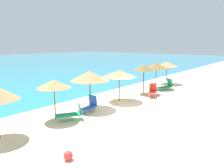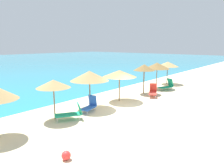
% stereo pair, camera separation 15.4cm
% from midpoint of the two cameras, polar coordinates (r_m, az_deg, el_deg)
% --- Properties ---
extents(ground_plane, '(160.00, 160.00, 0.00)m').
position_cam_midpoint_polar(ground_plane, '(15.36, 5.37, -6.52)').
color(ground_plane, beige).
extents(beach_umbrella_2, '(2.02, 2.02, 2.43)m').
position_cam_midpoint_polar(beach_umbrella_2, '(13.14, -14.87, 0.04)').
color(beach_umbrella_2, brown).
rests_on(beach_umbrella_2, ground_plane).
extents(beach_umbrella_3, '(2.67, 2.67, 2.67)m').
position_cam_midpoint_polar(beach_umbrella_3, '(14.98, -5.65, 2.15)').
color(beach_umbrella_3, brown).
rests_on(beach_umbrella_3, ground_plane).
extents(beach_umbrella_4, '(2.68, 2.68, 2.48)m').
position_cam_midpoint_polar(beach_umbrella_4, '(16.94, 2.22, 2.76)').
color(beach_umbrella_4, brown).
rests_on(beach_umbrella_4, ground_plane).
extents(beach_umbrella_5, '(1.94, 1.94, 2.69)m').
position_cam_midpoint_polar(beach_umbrella_5, '(19.75, 8.70, 4.31)').
color(beach_umbrella_5, brown).
rests_on(beach_umbrella_5, ground_plane).
extents(beach_umbrella_6, '(2.56, 2.56, 2.64)m').
position_cam_midpoint_polar(beach_umbrella_6, '(22.37, 11.98, 4.73)').
color(beach_umbrella_6, brown).
rests_on(beach_umbrella_6, ground_plane).
extents(beach_umbrella_7, '(2.44, 2.44, 2.53)m').
position_cam_midpoint_polar(beach_umbrella_7, '(25.17, 14.61, 5.07)').
color(beach_umbrella_7, brown).
rests_on(beach_umbrella_7, ground_plane).
extents(lounge_chair_0, '(1.37, 0.89, 1.06)m').
position_cam_midpoint_polar(lounge_chair_0, '(14.69, -5.54, -5.62)').
color(lounge_chair_0, blue).
rests_on(lounge_chair_0, ground_plane).
extents(lounge_chair_1, '(1.69, 1.39, 0.99)m').
position_cam_midpoint_polar(lounge_chair_1, '(13.25, -10.43, -7.51)').
color(lounge_chair_1, '#199972').
rests_on(lounge_chair_1, ground_plane).
extents(lounge_chair_2, '(1.64, 1.24, 1.08)m').
position_cam_midpoint_polar(lounge_chair_2, '(19.07, 10.95, -1.91)').
color(lounge_chair_2, red).
rests_on(lounge_chair_2, ground_plane).
extents(lounge_chair_4, '(1.64, 1.10, 1.11)m').
position_cam_midpoint_polar(lounge_chair_4, '(22.09, 14.49, -0.42)').
color(lounge_chair_4, '#199972').
rests_on(lounge_chair_4, ground_plane).
extents(beach_ball, '(0.37, 0.37, 0.37)m').
position_cam_midpoint_polar(beach_ball, '(9.09, -11.49, -17.95)').
color(beach_ball, red).
rests_on(beach_ball, ground_plane).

